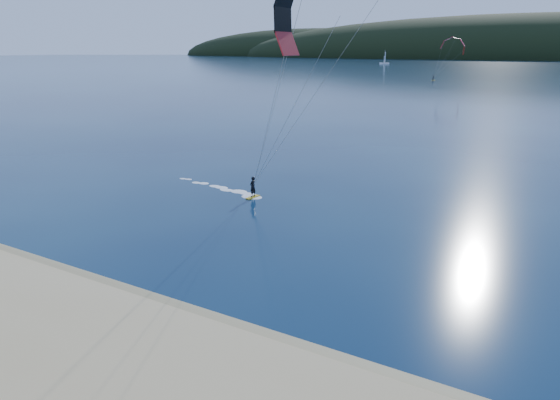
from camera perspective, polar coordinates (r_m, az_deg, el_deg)
name	(u,v)px	position (r m, az deg, el deg)	size (l,w,h in m)	color
ground	(87,358)	(23.72, -21.27, -16.57)	(1800.00, 1800.00, 0.00)	#071837
wet_sand	(161,311)	(26.20, -13.52, -12.29)	(220.00, 2.50, 0.10)	#998659
kitesurfer_near	(335,23)	(32.30, 6.33, 19.49)	(25.68, 9.03, 19.26)	gold
kitesurfer_far	(452,50)	(213.54, 19.14, 15.97)	(12.88, 5.69, 15.42)	gold
sailboat	(384,63)	(437.48, 11.89, 15.13)	(8.05, 5.15, 11.39)	white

